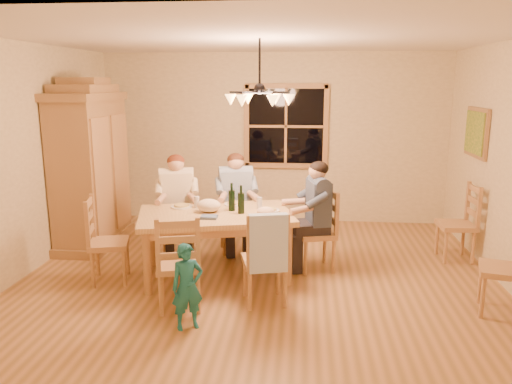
# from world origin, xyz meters

# --- Properties ---
(floor) EXTENTS (5.50, 5.50, 0.00)m
(floor) POSITION_xyz_m (0.00, 0.00, 0.00)
(floor) COLOR olive
(floor) RESTS_ON ground
(ceiling) EXTENTS (5.50, 5.00, 0.02)m
(ceiling) POSITION_xyz_m (0.00, 0.00, 2.70)
(ceiling) COLOR white
(ceiling) RESTS_ON wall_back
(wall_back) EXTENTS (5.50, 0.02, 2.70)m
(wall_back) POSITION_xyz_m (0.00, 2.50, 1.35)
(wall_back) COLOR #C9BB8E
(wall_back) RESTS_ON floor
(wall_left) EXTENTS (0.02, 5.00, 2.70)m
(wall_left) POSITION_xyz_m (-2.75, 0.00, 1.35)
(wall_left) COLOR #C9BB8E
(wall_left) RESTS_ON floor
(window) EXTENTS (1.30, 0.06, 1.30)m
(window) POSITION_xyz_m (0.20, 2.47, 1.55)
(window) COLOR black
(window) RESTS_ON wall_back
(painting) EXTENTS (0.06, 0.78, 0.64)m
(painting) POSITION_xyz_m (2.71, 1.20, 1.60)
(painting) COLOR #A27A46
(painting) RESTS_ON wall_right
(chandelier) EXTENTS (0.77, 0.68, 0.71)m
(chandelier) POSITION_xyz_m (-0.00, 0.00, 2.08)
(chandelier) COLOR black
(chandelier) RESTS_ON ceiling
(armoire) EXTENTS (0.66, 1.40, 2.30)m
(armoire) POSITION_xyz_m (-2.42, 1.00, 1.06)
(armoire) COLOR #A27A46
(armoire) RESTS_ON floor
(dining_table) EXTENTS (1.95, 1.47, 0.76)m
(dining_table) POSITION_xyz_m (-0.51, -0.01, 0.66)
(dining_table) COLOR #A6854A
(dining_table) RESTS_ON floor
(chair_far_left) EXTENTS (0.53, 0.52, 0.99)m
(chair_far_left) POSITION_xyz_m (-1.14, 0.68, 0.30)
(chair_far_left) COLOR tan
(chair_far_left) RESTS_ON floor
(chair_far_right) EXTENTS (0.53, 0.52, 0.99)m
(chair_far_right) POSITION_xyz_m (-0.39, 0.87, 0.30)
(chair_far_right) COLOR tan
(chair_far_right) RESTS_ON floor
(chair_near_left) EXTENTS (0.53, 0.52, 0.99)m
(chair_near_left) POSITION_xyz_m (-0.73, -0.92, 0.30)
(chair_near_left) COLOR tan
(chair_near_left) RESTS_ON floor
(chair_near_right) EXTENTS (0.53, 0.52, 0.99)m
(chair_near_right) POSITION_xyz_m (0.12, -0.70, 0.30)
(chair_near_right) COLOR tan
(chair_near_right) RESTS_ON floor
(chair_end_left) EXTENTS (0.52, 0.53, 0.99)m
(chair_end_left) POSITION_xyz_m (-1.68, -0.31, 0.30)
(chair_end_left) COLOR tan
(chair_end_left) RESTS_ON floor
(chair_end_right) EXTENTS (0.52, 0.53, 0.99)m
(chair_end_right) POSITION_xyz_m (0.66, 0.30, 0.30)
(chair_end_right) COLOR tan
(chair_end_right) RESTS_ON floor
(adult_woman) EXTENTS (0.47, 0.50, 0.87)m
(adult_woman) POSITION_xyz_m (-1.14, 0.68, 0.84)
(adult_woman) COLOR beige
(adult_woman) RESTS_ON floor
(adult_plaid_man) EXTENTS (0.47, 0.50, 0.87)m
(adult_plaid_man) POSITION_xyz_m (-0.39, 0.87, 0.84)
(adult_plaid_man) COLOR #2E517F
(adult_plaid_man) RESTS_ON floor
(adult_slate_man) EXTENTS (0.50, 0.47, 0.87)m
(adult_slate_man) POSITION_xyz_m (0.66, 0.30, 0.84)
(adult_slate_man) COLOR #3C4961
(adult_slate_man) RESTS_ON floor
(towel) EXTENTS (0.39, 0.19, 0.58)m
(towel) POSITION_xyz_m (0.17, -0.88, 0.70)
(towel) COLOR #B0CCEE
(towel) RESTS_ON chair_near_right
(wine_bottle_a) EXTENTS (0.08, 0.08, 0.33)m
(wine_bottle_a) POSITION_xyz_m (-0.34, 0.12, 0.93)
(wine_bottle_a) COLOR black
(wine_bottle_a) RESTS_ON dining_table
(wine_bottle_b) EXTENTS (0.08, 0.08, 0.33)m
(wine_bottle_b) POSITION_xyz_m (-0.21, 0.00, 0.93)
(wine_bottle_b) COLOR black
(wine_bottle_b) RESTS_ON dining_table
(plate_woman) EXTENTS (0.26, 0.26, 0.02)m
(plate_woman) POSITION_xyz_m (-0.96, 0.21, 0.77)
(plate_woman) COLOR white
(plate_woman) RESTS_ON dining_table
(plate_plaid) EXTENTS (0.26, 0.26, 0.02)m
(plate_plaid) POSITION_xyz_m (-0.34, 0.38, 0.77)
(plate_plaid) COLOR white
(plate_plaid) RESTS_ON dining_table
(plate_slate) EXTENTS (0.26, 0.26, 0.02)m
(plate_slate) POSITION_xyz_m (0.10, 0.12, 0.77)
(plate_slate) COLOR white
(plate_slate) RESTS_ON dining_table
(wine_glass_a) EXTENTS (0.06, 0.06, 0.14)m
(wine_glass_a) POSITION_xyz_m (-0.77, 0.21, 0.83)
(wine_glass_a) COLOR silver
(wine_glass_a) RESTS_ON dining_table
(wine_glass_b) EXTENTS (0.06, 0.06, 0.14)m
(wine_glass_b) POSITION_xyz_m (-0.02, 0.23, 0.83)
(wine_glass_b) COLOR silver
(wine_glass_b) RESTS_ON dining_table
(cap) EXTENTS (0.20, 0.20, 0.11)m
(cap) POSITION_xyz_m (0.08, -0.11, 0.82)
(cap) COLOR beige
(cap) RESTS_ON dining_table
(napkin) EXTENTS (0.21, 0.18, 0.03)m
(napkin) POSITION_xyz_m (-0.54, -0.25, 0.78)
(napkin) COLOR #4B618B
(napkin) RESTS_ON dining_table
(cloth_bundle) EXTENTS (0.28, 0.22, 0.15)m
(cloth_bundle) POSITION_xyz_m (-0.59, 0.02, 0.84)
(cloth_bundle) COLOR beige
(cloth_bundle) RESTS_ON dining_table
(child) EXTENTS (0.35, 0.31, 0.82)m
(child) POSITION_xyz_m (-0.54, -1.33, 0.41)
(child) COLOR #196774
(child) RESTS_ON floor
(chair_spare_front) EXTENTS (0.52, 0.53, 0.99)m
(chair_spare_front) POSITION_xyz_m (2.45, -0.73, 0.30)
(chair_spare_front) COLOR tan
(chair_spare_front) RESTS_ON floor
(chair_spare_back) EXTENTS (0.44, 0.46, 0.99)m
(chair_spare_back) POSITION_xyz_m (2.45, 0.82, 0.30)
(chair_spare_back) COLOR tan
(chair_spare_back) RESTS_ON floor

